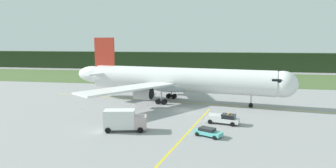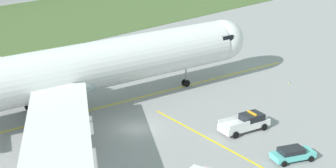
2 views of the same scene
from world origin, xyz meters
The scene contains 6 objects.
ground centered at (0.00, 0.00, 0.00)m, with size 320.00×320.00×0.00m, color gray.
taxiway_centerline_main centered at (-2.27, 8.21, 0.00)m, with size 68.89×0.30×0.01m, color yellow.
airliner centered at (-2.83, 8.30, 5.22)m, with size 53.45×45.13×15.17m.
ops_pickup_truck centered at (7.98, -8.70, 0.90)m, with size 6.04×3.32×1.94m.
staff_car centered at (5.57, -15.98, 0.70)m, with size 4.51×3.34×1.30m.
taxiway_edge_light_east centered at (24.50, -3.65, 0.20)m, with size 0.12×0.12×0.36m.
Camera 2 is at (-34.34, -38.79, 23.45)m, focal length 55.56 mm.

